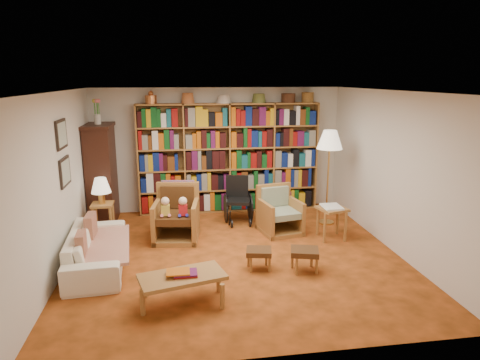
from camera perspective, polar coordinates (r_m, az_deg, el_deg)
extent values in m
plane|color=#BD541D|center=(6.74, -0.55, -10.03)|extent=(5.00, 5.00, 0.00)
plane|color=white|center=(6.18, -0.60, 11.74)|extent=(5.00, 5.00, 0.00)
plane|color=silver|center=(8.78, -2.89, 4.05)|extent=(5.00, 0.00, 5.00)
plane|color=silver|center=(3.99, 4.55, -7.74)|extent=(5.00, 0.00, 5.00)
plane|color=silver|center=(6.49, -23.00, -0.41)|extent=(0.00, 5.00, 5.00)
plane|color=silver|center=(7.13, 19.75, 1.05)|extent=(0.00, 5.00, 5.00)
cube|color=#9E6331|center=(8.67, -1.45, 2.94)|extent=(3.60, 0.30, 2.20)
cube|color=black|center=(8.42, -17.94, 0.58)|extent=(0.45, 0.90, 1.80)
cube|color=black|center=(8.28, -18.41, 6.86)|extent=(0.50, 0.95, 0.06)
cylinder|color=beige|center=(8.26, -18.47, 7.69)|extent=(0.12, 0.12, 0.18)
cube|color=black|center=(6.66, -22.73, 5.65)|extent=(0.03, 0.52, 0.42)
cube|color=gray|center=(6.66, -22.60, 5.66)|extent=(0.01, 0.44, 0.34)
cube|color=black|center=(6.75, -22.31, 1.03)|extent=(0.03, 0.52, 0.42)
cube|color=gray|center=(6.74, -22.18, 1.03)|extent=(0.01, 0.44, 0.34)
imported|color=white|center=(6.61, -18.55, -8.67)|extent=(1.92, 0.86, 0.55)
cube|color=beige|center=(6.59, -18.13, -8.45)|extent=(0.96, 1.59, 0.04)
cube|color=maroon|center=(6.90, -19.25, -6.23)|extent=(0.13, 0.39, 0.38)
cube|color=maroon|center=(6.25, -20.38, -8.37)|extent=(0.14, 0.36, 0.35)
cube|color=#9E6331|center=(7.73, -17.89, -3.13)|extent=(0.36, 0.36, 0.04)
cylinder|color=#9E6331|center=(7.71, -18.94, -5.54)|extent=(0.05, 0.05, 0.54)
cylinder|color=#9E6331|center=(7.66, -16.84, -5.49)|extent=(0.05, 0.05, 0.54)
cylinder|color=#9E6331|center=(7.97, -18.59, -4.88)|extent=(0.05, 0.05, 0.54)
cylinder|color=#9E6331|center=(7.93, -16.56, -4.83)|extent=(0.05, 0.05, 0.54)
cylinder|color=gold|center=(7.70, -17.95, -2.33)|extent=(0.11, 0.11, 0.18)
cone|color=white|center=(7.64, -18.07, -0.67)|extent=(0.33, 0.33, 0.26)
cube|color=#9E6331|center=(7.43, -8.42, -7.52)|extent=(0.83, 0.86, 0.08)
cube|color=#9E6331|center=(7.35, -11.10, -5.51)|extent=(0.17, 0.77, 0.66)
cube|color=#9E6331|center=(7.34, -5.89, -5.33)|extent=(0.17, 0.77, 0.66)
cube|color=#9E6331|center=(7.62, -8.55, -3.65)|extent=(0.74, 0.18, 0.92)
cube|color=#462712|center=(7.28, -8.52, -4.90)|extent=(0.65, 0.72, 0.12)
cube|color=#462712|center=(7.49, -8.61, -2.24)|extent=(0.58, 0.18, 0.39)
cube|color=#B6303F|center=(7.58, -8.63, -1.58)|extent=(0.58, 0.14, 0.41)
cube|color=#9E6331|center=(7.70, 5.34, -6.71)|extent=(0.78, 0.80, 0.07)
cube|color=#9E6331|center=(7.55, 3.18, -5.02)|extent=(0.20, 0.69, 0.59)
cube|color=#9E6331|center=(7.69, 7.54, -4.78)|extent=(0.20, 0.69, 0.59)
cube|color=#9E6331|center=(7.86, 4.86, -3.38)|extent=(0.66, 0.20, 0.82)
cube|color=gray|center=(7.57, 5.44, -4.44)|extent=(0.62, 0.67, 0.11)
cube|color=gray|center=(7.75, 5.00, -2.16)|extent=(0.52, 0.19, 0.35)
cube|color=black|center=(8.05, -0.17, -2.82)|extent=(0.51, 0.51, 0.06)
cube|color=black|center=(8.19, -0.38, -0.83)|extent=(0.43, 0.14, 0.43)
cylinder|color=black|center=(8.16, -1.91, -3.79)|extent=(0.03, 0.53, 0.53)
cylinder|color=black|center=(8.22, 1.37, -3.64)|extent=(0.03, 0.53, 0.53)
cylinder|color=black|center=(7.89, -1.11, -5.85)|extent=(0.03, 0.15, 0.15)
cylinder|color=black|center=(7.93, 1.34, -5.73)|extent=(0.03, 0.15, 0.15)
cylinder|color=gold|center=(8.31, 11.36, -5.54)|extent=(0.30, 0.30, 0.03)
cylinder|color=gold|center=(8.10, 11.60, -0.66)|extent=(0.03, 0.03, 1.49)
cone|color=white|center=(7.94, 11.89, 5.30)|extent=(0.47, 0.47, 0.34)
cube|color=#9E6331|center=(7.40, 12.19, -3.77)|extent=(0.53, 0.53, 0.04)
cylinder|color=#9E6331|center=(7.27, 11.24, -6.34)|extent=(0.05, 0.05, 0.51)
cylinder|color=#9E6331|center=(7.40, 13.89, -6.13)|extent=(0.05, 0.05, 0.51)
cylinder|color=#9E6331|center=(7.59, 10.33, -5.44)|extent=(0.05, 0.05, 0.51)
cylinder|color=#9E6331|center=(7.71, 12.87, -5.25)|extent=(0.05, 0.05, 0.51)
cube|color=white|center=(7.39, 12.20, -3.51)|extent=(0.39, 0.44, 0.03)
cube|color=#462712|center=(6.20, 2.54, -9.52)|extent=(0.41, 0.37, 0.07)
cylinder|color=#9E6331|center=(6.14, 1.47, -11.29)|extent=(0.04, 0.04, 0.23)
cylinder|color=#9E6331|center=(6.19, 3.96, -11.11)|extent=(0.04, 0.04, 0.23)
cylinder|color=#9E6331|center=(6.33, 1.12, -10.49)|extent=(0.04, 0.04, 0.23)
cylinder|color=#9E6331|center=(6.38, 3.53, -10.32)|extent=(0.04, 0.04, 0.23)
cube|color=#462712|center=(6.20, 8.62, -9.44)|extent=(0.46, 0.42, 0.08)
cylinder|color=#9E6331|center=(6.12, 7.57, -11.39)|extent=(0.04, 0.04, 0.25)
cylinder|color=#9E6331|center=(6.20, 10.19, -11.14)|extent=(0.04, 0.04, 0.25)
cylinder|color=#9E6331|center=(6.32, 6.97, -10.52)|extent=(0.04, 0.04, 0.25)
cylinder|color=#9E6331|center=(6.40, 9.52, -10.30)|extent=(0.04, 0.04, 0.25)
cube|color=#9E6331|center=(5.34, -7.73, -12.68)|extent=(1.11, 0.75, 0.05)
cylinder|color=#9E6331|center=(5.26, -12.86, -15.63)|extent=(0.06, 0.06, 0.32)
cylinder|color=#9E6331|center=(5.27, -2.38, -15.24)|extent=(0.06, 0.06, 0.32)
cylinder|color=#9E6331|center=(5.63, -12.57, -13.56)|extent=(0.06, 0.06, 0.32)
cylinder|color=#9E6331|center=(5.63, -2.86, -13.21)|extent=(0.06, 0.06, 0.32)
cube|color=brown|center=(5.32, -7.75, -12.18)|extent=(0.33, 0.28, 0.05)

